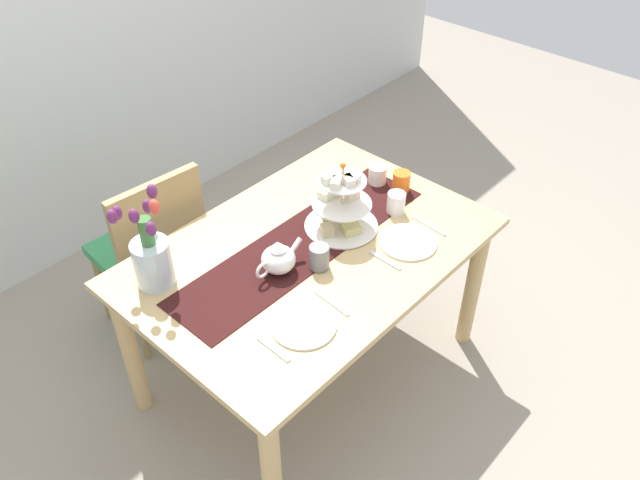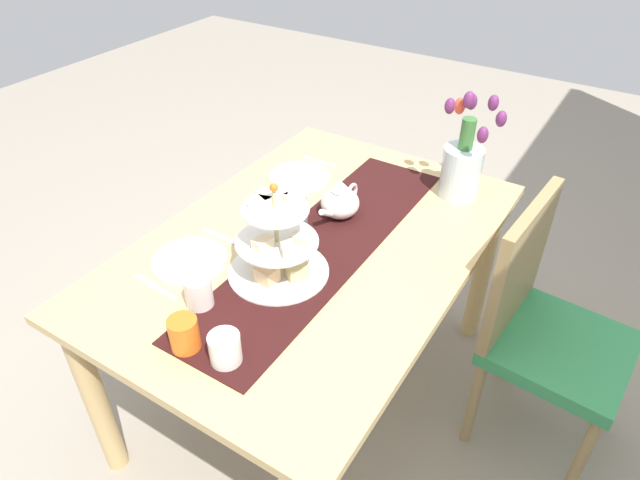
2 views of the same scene
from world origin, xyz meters
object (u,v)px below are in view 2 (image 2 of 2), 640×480
Objects in this scene: tiered_cake_stand at (278,247)px; cream_jug at (225,349)px; tulip_vase at (463,163)px; knife_right at (155,287)px; knife_left at (277,194)px; fork_right at (221,237)px; dinner_plate_left at (299,177)px; mug_grey at (296,211)px; teapot at (340,202)px; fork_left at (320,162)px; mug_white_text at (199,292)px; dining_table at (313,267)px; dinner_plate_right at (190,260)px; mug_orange at (184,334)px; chair_left at (543,324)px.

tiered_cake_stand is 0.36m from cream_jug.
tulip_vase reaches higher than knife_right.
fork_right is at bearing 0.00° from knife_left.
knife_right is (0.29, 0.00, 0.00)m from fork_right.
dinner_plate_left reaches higher than knife_left.
tulip_vase is 4.28× the size of mug_grey.
tiered_cake_stand is 0.28m from fork_right.
mug_grey is (0.11, 0.16, 0.05)m from knife_left.
teapot reaches higher than mug_grey.
fork_left is at bearing -157.61° from tiered_cake_stand.
tulip_vase reaches higher than cream_jug.
knife_left is (-0.35, -0.26, -0.09)m from tiered_cake_stand.
mug_white_text reaches higher than knife_left.
mug_grey is (0.40, 0.16, 0.05)m from fork_left.
dining_table is 0.40m from dinner_plate_right.
mug_orange reaches higher than cream_jug.
dining_table is 8.29× the size of knife_right.
mug_orange is at bearing 29.12° from mug_white_text.
mug_white_text reaches higher than fork_right.
teapot reaches higher than dinner_plate_right.
tiered_cake_stand reaches higher than mug_white_text.
knife_left is 0.31m from fork_right.
teapot is at bearing -172.80° from cream_jug.
knife_right is 1.79× the size of mug_white_text.
fork_right is at bearing -39.76° from mug_grey.
dining_table is 3.47× the size of tulip_vase.
mug_orange is (0.41, 0.24, 0.04)m from fork_right.
knife_right is (0.60, -0.26, -0.06)m from teapot.
tiered_cake_stand reaches higher than mug_grey.
chair_left reaches higher than mug_white_text.
fork_right is at bearing -150.06° from mug_orange.
teapot is 1.04× the size of dinner_plate_right.
tiered_cake_stand is at bearing 28.01° from dinner_plate_left.
knife_right is 0.52m from mug_grey.
dinner_plate_left is 2.42× the size of mug_grey.
knife_right is at bearing 0.00° from dinner_plate_right.
mug_white_text is 0.16m from mug_orange.
tulip_vase is at bearing 140.14° from fork_right.
cream_jug is at bearing 22.58° from dinner_plate_left.
tulip_vase is 1.77× the size of dinner_plate_right.
mug_orange is (1.07, -0.31, -0.08)m from tulip_vase.
mug_white_text is at bearing 30.34° from fork_right.
fork_right is (0.14, -0.26, 0.11)m from dining_table.
dinner_plate_left is at bearing -157.42° from cream_jug.
dinner_plate_right is (0.29, -0.26, 0.11)m from dining_table.
tiered_cake_stand reaches higher than dining_table.
dinner_plate_right is at bearing -34.40° from tulip_vase.
dining_table is 14.83× the size of mug_orange.
fork_right is 1.58× the size of mug_orange.
mug_white_text reaches higher than knife_right.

